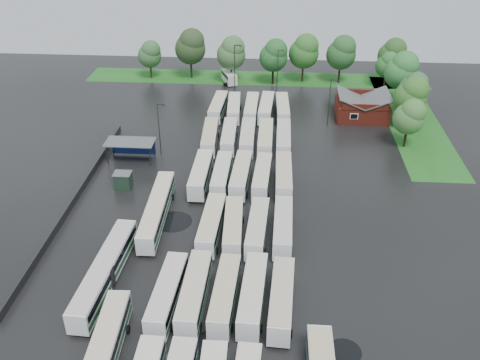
{
  "coord_description": "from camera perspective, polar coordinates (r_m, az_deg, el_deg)",
  "views": [
    {
      "loc": [
        7.04,
        -57.29,
        42.81
      ],
      "look_at": [
        2.0,
        12.0,
        2.5
      ],
      "focal_mm": 40.0,
      "sensor_mm": 36.0,
      "label": 1
    }
  ],
  "objects": [
    {
      "name": "tree_north_5",
      "position": [
        126.5,
        10.83,
        13.25
      ],
      "size": [
        6.75,
        6.75,
        11.17
      ],
      "color": "black",
      "rests_on": "ground"
    },
    {
      "name": "lamp_post_back_w",
      "position": [
        118.02,
        -0.51,
        12.11
      ],
      "size": [
        1.67,
        0.33,
        10.87
      ],
      "color": "#2D2D30",
      "rests_on": "ground"
    },
    {
      "name": "tree_north_0",
      "position": [
        129.43,
        -9.57,
        13.12
      ],
      "size": [
        5.51,
        5.5,
        9.1
      ],
      "color": "#3A2C1C",
      "rests_on": "ground"
    },
    {
      "name": "bus_r5c0",
      "position": [
        108.15,
        -2.34,
        7.79
      ],
      "size": [
        2.94,
        11.6,
        3.2
      ],
      "rotation": [
        0.0,
        0.0,
        -0.04
      ],
      "color": "white",
      "rests_on": "ground"
    },
    {
      "name": "artic_bus_west_b",
      "position": [
        75.59,
        -8.86,
        -3.16
      ],
      "size": [
        2.92,
        17.35,
        3.21
      ],
      "rotation": [
        0.0,
        0.0,
        0.03
      ],
      "color": "white",
      "rests_on": "ground"
    },
    {
      "name": "bus_r5c2",
      "position": [
        107.47,
        1.23,
        7.66
      ],
      "size": [
        2.54,
        11.46,
        3.18
      ],
      "rotation": [
        0.0,
        0.0,
        -0.01
      ],
      "color": "white",
      "rests_on": "ground"
    },
    {
      "name": "bus_r1c0",
      "position": [
        61.73,
        -7.76,
        -11.89
      ],
      "size": [
        2.98,
        11.69,
        3.23
      ],
      "rotation": [
        0.0,
        0.0,
        -0.05
      ],
      "color": "white",
      "rests_on": "ground"
    },
    {
      "name": "tree_east_1",
      "position": [
        105.44,
        17.85,
        8.6
      ],
      "size": [
        6.23,
        6.23,
        10.32
      ],
      "color": "black",
      "rests_on": "ground"
    },
    {
      "name": "bus_r2c3",
      "position": [
        71.23,
        1.87,
        -5.11
      ],
      "size": [
        2.91,
        11.43,
        3.16
      ],
      "rotation": [
        0.0,
        0.0,
        -0.05
      ],
      "color": "white",
      "rests_on": "ground"
    },
    {
      "name": "bus_r4c0",
      "position": [
        95.46,
        -3.23,
        4.61
      ],
      "size": [
        3.03,
        11.69,
        3.23
      ],
      "rotation": [
        0.0,
        0.0,
        0.05
      ],
      "color": "white",
      "rests_on": "ground"
    },
    {
      "name": "puddle_0",
      "position": [
        58.26,
        -3.37,
        -17.24
      ],
      "size": [
        4.2,
        4.2,
        0.01
      ],
      "primitive_type": "cylinder",
      "color": "black",
      "rests_on": "ground"
    },
    {
      "name": "tree_east_4",
      "position": [
        126.15,
        15.48,
        11.79
      ],
      "size": [
        5.05,
        5.05,
        8.37
      ],
      "color": "black",
      "rests_on": "ground"
    },
    {
      "name": "grass_strip_north",
      "position": [
        129.48,
        1.73,
        10.8
      ],
      "size": [
        80.0,
        10.0,
        0.01
      ],
      "primitive_type": "cube",
      "color": "#1E601B",
      "rests_on": "ground"
    },
    {
      "name": "bus_r3c2",
      "position": [
        83.12,
        0.11,
        0.56
      ],
      "size": [
        2.96,
        11.83,
        3.27
      ],
      "rotation": [
        0.0,
        0.0,
        -0.04
      ],
      "color": "white",
      "rests_on": "ground"
    },
    {
      "name": "artic_bus_west_c",
      "position": [
        65.93,
        -14.21,
        -9.43
      ],
      "size": [
        3.41,
        17.84,
        3.29
      ],
      "rotation": [
        0.0,
        0.0,
        -0.05
      ],
      "color": "white",
      "rests_on": "ground"
    },
    {
      "name": "lamp_post_back_e",
      "position": [
        119.54,
        4.09,
        11.86
      ],
      "size": [
        1.46,
        0.28,
        9.48
      ],
      "color": "#2D2D30",
      "rests_on": "ground"
    },
    {
      "name": "bus_r5c4",
      "position": [
        107.5,
        4.55,
        7.59
      ],
      "size": [
        2.94,
        11.68,
        3.23
      ],
      "rotation": [
        0.0,
        0.0,
        0.04
      ],
      "color": "white",
      "rests_on": "ground"
    },
    {
      "name": "tree_north_2",
      "position": [
        124.7,
        -0.89,
        13.44
      ],
      "size": [
        6.59,
        6.59,
        10.91
      ],
      "color": "#392815",
      "rests_on": "ground"
    },
    {
      "name": "puddle_3",
      "position": [
        69.66,
        1.56,
        -7.81
      ],
      "size": [
        3.66,
        3.66,
        0.01
      ],
      "primitive_type": "cylinder",
      "color": "black",
      "rests_on": "ground"
    },
    {
      "name": "bus_r3c0",
      "position": [
        83.48,
        -4.19,
        0.63
      ],
      "size": [
        2.6,
        11.91,
        3.31
      ],
      "rotation": [
        0.0,
        0.0,
        -0.01
      ],
      "color": "white",
      "rests_on": "ground"
    },
    {
      "name": "bus_r4c2",
      "position": [
        95.23,
        0.81,
        4.59
      ],
      "size": [
        2.62,
        11.56,
        3.21
      ],
      "rotation": [
        0.0,
        0.0,
        0.02
      ],
      "color": "white",
      "rests_on": "ground"
    },
    {
      "name": "bus_r4c1",
      "position": [
        95.56,
        -1.17,
        4.65
      ],
      "size": [
        2.66,
        11.32,
        3.14
      ],
      "rotation": [
        0.0,
        0.0,
        0.02
      ],
      "color": "white",
      "rests_on": "ground"
    },
    {
      "name": "puddle_4",
      "position": [
        58.64,
        11.08,
        -17.52
      ],
      "size": [
        3.58,
        3.58,
        0.01
      ],
      "primitive_type": "cylinder",
      "color": "black",
      "rests_on": "ground"
    },
    {
      "name": "bus_r2c1",
      "position": [
        71.86,
        -3.07,
        -4.73
      ],
      "size": [
        2.89,
        11.82,
        3.27
      ],
      "rotation": [
        0.0,
        0.0,
        -0.03
      ],
      "color": "white",
      "rests_on": "ground"
    },
    {
      "name": "bus_r5c3",
      "position": [
        107.62,
        2.82,
        7.68
      ],
      "size": [
        3.02,
        11.81,
        3.26
      ],
      "rotation": [
        0.0,
        0.0,
        -0.05
      ],
      "color": "white",
      "rests_on": "ground"
    },
    {
      "name": "bus_r3c1",
      "position": [
        83.29,
        -1.97,
        0.55
      ],
      "size": [
        2.51,
        11.35,
        3.15
      ],
      "rotation": [
        0.0,
        0.0,
        -0.01
      ],
      "color": "white",
      "rests_on": "ground"
    },
    {
      "name": "bus_r1c3",
      "position": [
        61.08,
        1.38,
        -12.07
      ],
      "size": [
        3.03,
        11.84,
        3.27
      ],
      "rotation": [
        0.0,
        0.0,
        -0.05
      ],
      "color": "white",
      "rests_on": "ground"
    },
    {
      "name": "west_fence",
      "position": [
        83.07,
        -17.11,
        -1.91
      ],
      "size": [
        0.1,
        50.0,
        1.2
      ],
      "primitive_type": "cube",
      "color": "#2D2D30",
      "rests_on": "ground"
    },
    {
      "name": "bus_r1c1",
      "position": [
        61.48,
        -4.88,
        -11.83
      ],
      "size": [
        2.72,
        11.92,
        3.31
      ],
      "rotation": [
        0.0,
        0.0,
        -0.02
      ],
      "color": "white",
      "rests_on": "ground"
    },
    {
      "name": "lamp_post_nw",
      "position": [
        91.76,
        -8.58,
        5.78
      ],
      "size": [
        1.46,
        0.28,
        9.46
      ],
      "color": "#2D2D30",
      "rests_on": "ground"
    },
    {
      "name": "lamp_post_ne",
      "position": [
        103.61,
        9.6,
        8.53
      ],
      "size": [
        1.43,
        0.28,
        9.29
      ],
      "color": "#2D2D30",
      "rests_on": "ground"
    },
    {
      "name": "tree_east_3",
      "position": [
        116.8,
        16.94,
        11.15
      ],
      "size": [
        6.89,
        6.89,
        11.41
      ],
      "color": "black",
      "rests_on": "ground"
    },
    {
      "name": "bus_r1c4",
      "position": [
        60.7,
        4.45,
        -12.53
      ],
      "size": [
        3.0,
        11.68,
        3.22
      ],
      "rotation": [
        0.0,
        0.0,
        -0.05
      ],
      "color": "white",
      "rests_on": "ground"
    },
    {
      "name": "tree_north_1",
      "position": [
        127.9,
        -5.27,
        14.02
      ],
      "size": [
        7.14,
        7.14,
        11.82
      ],
      "color": "#312218",
      "rests_on": "ground"
    },
    {
      "name": "tree_north_4",
      "position": [
        125.71,
        6.91,
        13.5
      ],
      "size": [
        6.85,
        6.85,
        11.34
      ],
      "color": "#322413",
      "rests_on": "ground"
    },
    {
      "name": "wash_shed",
      "position": [
        92.0,
        -11.58,
        3.83
      ],
      "size": [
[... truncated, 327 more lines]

